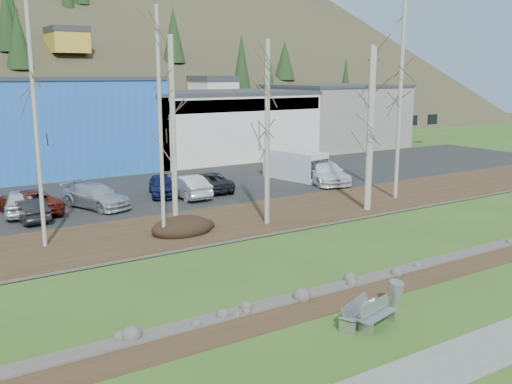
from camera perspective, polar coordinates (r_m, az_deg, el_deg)
ground at (r=23.20m, az=17.42°, el=-10.41°), size 200.00×200.00×0.00m
dirt_strip at (r=24.48m, az=13.62°, el=-8.97°), size 80.00×1.80×0.03m
near_bank_rocks at (r=25.13m, az=11.96°, el=-8.37°), size 80.00×0.80×0.50m
river at (r=28.01m, az=6.05°, el=-6.06°), size 80.00×8.00×0.90m
far_bank_rocks at (r=31.17m, az=1.32°, el=-4.15°), size 80.00×0.80×0.46m
far_bank at (r=33.75m, az=-1.72°, el=-2.78°), size 80.00×7.00×0.15m
parking_lot at (r=42.87m, az=-8.98°, el=0.21°), size 80.00×14.00×0.14m
building_blue at (r=53.80m, az=-21.17°, el=6.29°), size 20.40×12.24×8.30m
building_white at (r=60.11m, az=-4.00°, el=6.82°), size 18.36×12.24×6.80m
building_grey at (r=69.21m, az=7.78°, el=7.59°), size 14.28×12.24×7.30m
hillside at (r=99.36m, az=-23.83°, el=15.96°), size 160.00×72.00×35.00m
bench_intact at (r=20.39m, az=11.98°, el=-11.90°), size 1.84×0.95×0.88m
bench_damaged at (r=20.42m, az=10.04°, el=-11.86°), size 1.96×1.27×0.83m
litter_bin at (r=22.08m, az=13.79°, el=-10.04°), size 0.66×0.66×0.93m
seagull at (r=22.08m, az=11.38°, el=-10.75°), size 0.44×0.20×0.31m
dirt_mound at (r=30.89m, az=-7.40°, el=-3.46°), size 3.41×2.41×0.67m
birch_0 at (r=29.22m, az=-21.15°, el=6.08°), size 0.20×0.20×11.80m
birch_1 at (r=30.74m, az=-8.28°, el=5.65°), size 0.30×0.30×10.37m
birch_2 at (r=29.08m, az=-9.55°, el=6.54°), size 0.20×0.20×11.65m
birch_3 at (r=31.75m, az=1.14°, el=5.82°), size 0.26×0.26×10.22m
birch_4 at (r=31.69m, az=1.08°, el=4.84°), size 0.22×0.22×9.15m
birch_5 at (r=35.78m, az=11.27°, el=6.15°), size 0.29×0.29×10.07m
birch_6 at (r=35.81m, az=11.47°, el=6.05°), size 0.28×0.28×9.95m
birch_7 at (r=39.66m, az=14.19°, el=8.65°), size 0.27×0.27×12.98m
car_0 at (r=37.34m, az=-22.46°, el=-0.91°), size 2.70×4.92×1.59m
car_1 at (r=35.61m, az=-21.74°, el=-1.67°), size 1.65×4.02×1.30m
car_2 at (r=37.34m, az=-21.75°, el=-0.91°), size 3.28×5.76×1.51m
car_3 at (r=37.71m, az=-15.75°, el=-0.39°), size 3.85×5.62×1.51m
car_4 at (r=40.46m, az=-9.32°, el=0.69°), size 3.04×4.71×1.49m
car_5 at (r=39.63m, az=-6.93°, el=0.58°), size 1.66×4.73×1.56m
car_6 at (r=41.73m, az=-4.70°, el=1.07°), size 3.01×5.29×1.39m
car_7 at (r=44.75m, az=6.69°, el=1.90°), size 3.81×5.96×1.61m
car_8 at (r=45.03m, az=7.13°, el=1.95°), size 3.81×5.96×1.61m
car_9 at (r=41.49m, az=-5.34°, el=1.00°), size 3.01×5.29×1.39m
van_white at (r=46.28m, az=4.14°, el=2.70°), size 3.10×5.54×2.29m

